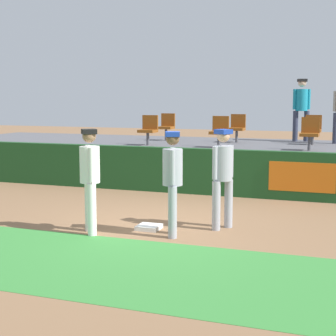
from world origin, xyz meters
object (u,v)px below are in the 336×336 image
player_coach_visitor (223,172)px  seat_front_right (310,132)px  seat_front_center (220,130)px  seat_back_center (237,127)px  first_base (149,227)px  seat_front_left (149,128)px  seat_back_left (167,125)px  seat_back_right (313,128)px  spectator_hooded (302,105)px  player_runner_visitor (173,176)px  player_fielder_home (90,174)px

player_coach_visitor → seat_front_right: bearing=-163.7°
seat_front_center → seat_back_center: 1.80m
first_base → player_coach_visitor: (1.23, 0.52, 1.01)m
seat_front_right → seat_front_left: 4.41m
seat_front_left → seat_back_left: bearing=93.9°
seat_back_right → seat_back_center: bearing=-180.0°
player_coach_visitor → spectator_hooded: 7.64m
seat_front_left → player_coach_visitor: bearing=-54.5°
seat_back_left → player_runner_visitor: bearing=-68.9°
seat_front_left → player_fielder_home: bearing=-77.6°
spectator_hooded → seat_front_left: bearing=15.4°
player_runner_visitor → spectator_hooded: size_ratio=0.95×
player_fielder_home → seat_back_center: seat_back_center is taller
seat_back_left → seat_back_center: size_ratio=1.00×
seat_back_right → seat_front_center: 2.90m
player_coach_visitor → spectator_hooded: (0.50, 7.54, 1.09)m
player_runner_visitor → player_fielder_home: bearing=-96.8°
first_base → seat_back_left: size_ratio=0.48×
player_coach_visitor → seat_back_right: bearing=-159.6°
player_runner_visitor → seat_front_right: size_ratio=2.14×
seat_back_right → seat_front_center: size_ratio=1.00×
player_fielder_home → seat_front_right: bearing=115.2°
seat_back_right → player_fielder_home: bearing=-111.7°
seat_front_center → seat_front_left: 2.06m
player_runner_visitor → seat_back_left: 7.85m
player_runner_visitor → seat_front_center: size_ratio=2.14×
first_base → seat_back_right: seat_back_right is taller
first_base → player_fielder_home: player_fielder_home is taller
player_fielder_home → seat_back_center: (0.84, 7.63, 0.45)m
player_coach_visitor → seat_back_center: bearing=-140.4°
seat_front_right → seat_front_left: size_ratio=1.00×
seat_front_center → seat_back_center: bearing=87.8°
first_base → player_runner_visitor: size_ratio=0.22×
seat_back_right → seat_back_left: same height
player_runner_visitor → player_coach_visitor: player_coach_visitor is taller
seat_back_center → seat_back_left: bearing=180.0°
player_runner_visitor → seat_front_left: 6.16m
player_runner_visitor → seat_front_right: bearing=143.2°
seat_front_center → player_fielder_home: bearing=-97.5°
player_coach_visitor → seat_front_center: seat_front_center is taller
spectator_hooded → seat_back_left: bearing=-6.4°
seat_back_left → spectator_hooded: size_ratio=0.44×
seat_front_right → seat_back_left: size_ratio=1.00×
seat_front_center → seat_back_left: (-2.18, 1.80, -0.00)m
seat_back_left → spectator_hooded: bearing=14.3°
seat_front_center → spectator_hooded: (1.81, 2.82, 0.63)m
player_fielder_home → seat_front_center: (0.77, 5.83, 0.45)m
first_base → player_fielder_home: bearing=-145.4°
player_fielder_home → seat_back_left: (-1.41, 7.63, 0.45)m
seat_back_right → seat_front_center: bearing=-141.6°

